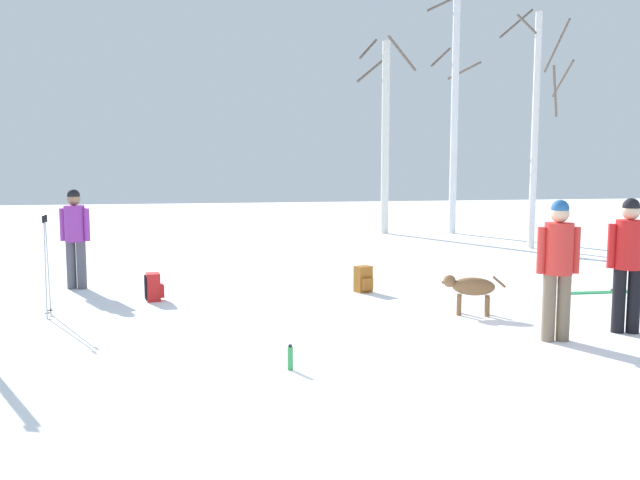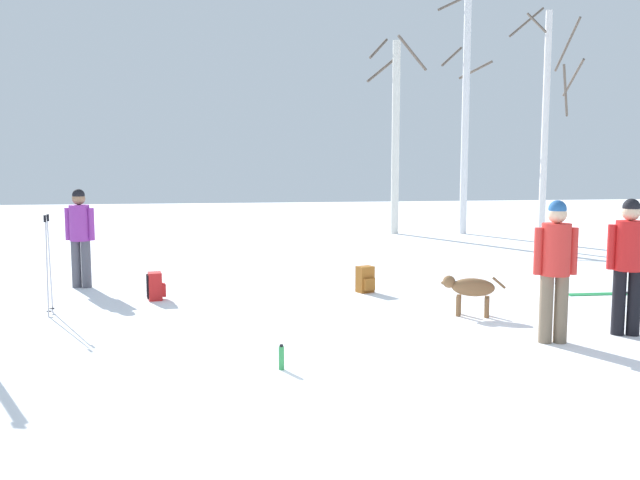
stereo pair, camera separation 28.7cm
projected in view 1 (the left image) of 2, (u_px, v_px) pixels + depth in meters
name	position (u px, v px, depth m)	size (l,w,h in m)	color
ground_plane	(352.00, 347.00, 7.82)	(60.00, 60.00, 0.00)	white
person_0	(629.00, 256.00, 8.37)	(0.49, 0.34, 1.72)	black
person_2	(75.00, 232.00, 11.37)	(0.51, 0.34, 1.72)	#4C4C56
person_3	(558.00, 261.00, 7.98)	(0.52, 0.34, 1.72)	#72604C
dog	(470.00, 288.00, 9.45)	(0.84, 0.45, 0.57)	brown
ski_pair_lying_0	(614.00, 292.00, 11.15)	(1.82, 0.24, 0.05)	green
ski_poles_0	(47.00, 263.00, 9.29)	(0.07, 0.28, 1.43)	#B2B2BC
backpack_0	(363.00, 279.00, 11.16)	(0.31, 0.33, 0.44)	#99591E
backpack_1	(154.00, 287.00, 10.44)	(0.31, 0.29, 0.44)	red
water_bottle_0	(290.00, 358.00, 6.93)	(0.06, 0.06, 0.27)	green
birch_tree_2	(385.00, 132.00, 20.39)	(1.78, 1.79, 6.05)	silver
birch_tree_3	(454.00, 104.00, 20.36)	(1.71, 1.01, 7.72)	white
birch_tree_4	(536.00, 123.00, 16.72)	(1.69, 1.68, 6.16)	white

